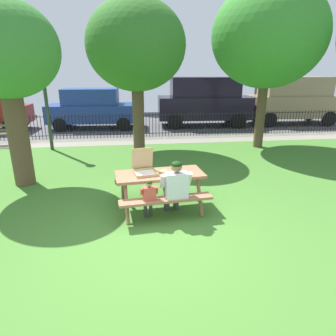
{
  "coord_description": "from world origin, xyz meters",
  "views": [
    {
      "loc": [
        -0.28,
        -4.47,
        2.78
      ],
      "look_at": [
        0.48,
        1.56,
        0.75
      ],
      "focal_mm": 31.34,
      "sensor_mm": 36.0,
      "label": 1
    }
  ],
  "objects_px": {
    "parked_car_right": "(204,100)",
    "tree_midground_left": "(136,46)",
    "tree_near_table": "(268,36)",
    "parked_car_far_right": "(293,99)",
    "lamp_post_walkway": "(43,78)",
    "pizza_box_open": "(144,167)",
    "tree_midground_right": "(5,53)",
    "child_at_table": "(149,196)",
    "pizza_slice_on_table": "(163,171)",
    "adult_at_table": "(175,186)",
    "far_tree_midleft": "(140,56)",
    "picnic_table_foreground": "(160,181)",
    "parked_car_center": "(93,108)",
    "far_tree_center": "(260,49)"
  },
  "relations": [
    {
      "from": "tree_near_table",
      "to": "parked_car_far_right",
      "type": "xyz_separation_m",
      "value": [
        3.87,
        4.67,
        -2.58
      ]
    },
    {
      "from": "lamp_post_walkway",
      "to": "parked_car_center",
      "type": "height_order",
      "value": "lamp_post_walkway"
    },
    {
      "from": "child_at_table",
      "to": "far_tree_midleft",
      "type": "xyz_separation_m",
      "value": [
        0.51,
        16.69,
        3.19
      ]
    },
    {
      "from": "parked_car_right",
      "to": "tree_midground_left",
      "type": "bearing_deg",
      "value": -127.12
    },
    {
      "from": "adult_at_table",
      "to": "parked_car_far_right",
      "type": "xyz_separation_m",
      "value": [
        7.84,
        9.89,
        0.65
      ]
    },
    {
      "from": "adult_at_table",
      "to": "parked_car_far_right",
      "type": "bearing_deg",
      "value": 51.58
    },
    {
      "from": "pizza_box_open",
      "to": "lamp_post_walkway",
      "type": "distance_m",
      "value": 6.3
    },
    {
      "from": "picnic_table_foreground",
      "to": "parked_car_center",
      "type": "distance_m",
      "value": 9.72
    },
    {
      "from": "tree_midground_left",
      "to": "parked_car_right",
      "type": "height_order",
      "value": "tree_midground_left"
    },
    {
      "from": "tree_midground_left",
      "to": "far_tree_center",
      "type": "xyz_separation_m",
      "value": [
        9.22,
        11.36,
        0.7
      ]
    },
    {
      "from": "parked_car_right",
      "to": "child_at_table",
      "type": "bearing_deg",
      "value": -109.29
    },
    {
      "from": "picnic_table_foreground",
      "to": "far_tree_center",
      "type": "height_order",
      "value": "far_tree_center"
    },
    {
      "from": "tree_near_table",
      "to": "parked_car_far_right",
      "type": "height_order",
      "value": "tree_near_table"
    },
    {
      "from": "pizza_box_open",
      "to": "parked_car_right",
      "type": "height_order",
      "value": "parked_car_right"
    },
    {
      "from": "tree_midground_left",
      "to": "parked_car_far_right",
      "type": "relative_size",
      "value": 1.05
    },
    {
      "from": "pizza_box_open",
      "to": "tree_midground_right",
      "type": "height_order",
      "value": "tree_midground_right"
    },
    {
      "from": "far_tree_midleft",
      "to": "child_at_table",
      "type": "bearing_deg",
      "value": -91.73
    },
    {
      "from": "tree_midground_left",
      "to": "parked_car_right",
      "type": "distance_m",
      "value": 6.24
    },
    {
      "from": "parked_car_far_right",
      "to": "far_tree_midleft",
      "type": "distance_m",
      "value": 10.61
    },
    {
      "from": "picnic_table_foreground",
      "to": "adult_at_table",
      "type": "distance_m",
      "value": 0.54
    },
    {
      "from": "lamp_post_walkway",
      "to": "tree_midground_left",
      "type": "distance_m",
      "value": 3.38
    },
    {
      "from": "tree_near_table",
      "to": "parked_car_right",
      "type": "distance_m",
      "value": 5.43
    },
    {
      "from": "child_at_table",
      "to": "pizza_box_open",
      "type": "bearing_deg",
      "value": 94.66
    },
    {
      "from": "picnic_table_foreground",
      "to": "tree_near_table",
      "type": "distance_m",
      "value": 7.15
    },
    {
      "from": "picnic_table_foreground",
      "to": "child_at_table",
      "type": "bearing_deg",
      "value": -114.99
    },
    {
      "from": "pizza_slice_on_table",
      "to": "parked_car_center",
      "type": "relative_size",
      "value": 0.05
    },
    {
      "from": "parked_car_far_right",
      "to": "adult_at_table",
      "type": "bearing_deg",
      "value": -128.42
    },
    {
      "from": "parked_car_right",
      "to": "far_tree_center",
      "type": "xyz_separation_m",
      "value": [
        5.7,
        6.72,
        2.92
      ]
    },
    {
      "from": "child_at_table",
      "to": "tree_near_table",
      "type": "distance_m",
      "value": 7.71
    },
    {
      "from": "picnic_table_foreground",
      "to": "child_at_table",
      "type": "height_order",
      "value": "child_at_table"
    },
    {
      "from": "tree_midground_right",
      "to": "parked_car_far_right",
      "type": "xyz_separation_m",
      "value": [
        11.4,
        7.62,
        -1.84
      ]
    },
    {
      "from": "parked_car_far_right",
      "to": "tree_midground_right",
      "type": "bearing_deg",
      "value": -146.26
    },
    {
      "from": "child_at_table",
      "to": "lamp_post_walkway",
      "type": "relative_size",
      "value": 0.2
    },
    {
      "from": "child_at_table",
      "to": "far_tree_center",
      "type": "bearing_deg",
      "value": 61.15
    },
    {
      "from": "pizza_box_open",
      "to": "tree_midground_right",
      "type": "bearing_deg",
      "value": 150.07
    },
    {
      "from": "adult_at_table",
      "to": "parked_car_center",
      "type": "xyz_separation_m",
      "value": [
        -2.65,
        9.89,
        0.35
      ]
    },
    {
      "from": "child_at_table",
      "to": "tree_midground_right",
      "type": "xyz_separation_m",
      "value": [
        -3.04,
        2.35,
        2.63
      ]
    },
    {
      "from": "pizza_slice_on_table",
      "to": "adult_at_table",
      "type": "bearing_deg",
      "value": -73.97
    },
    {
      "from": "adult_at_table",
      "to": "lamp_post_walkway",
      "type": "bearing_deg",
      "value": 123.01
    },
    {
      "from": "pizza_slice_on_table",
      "to": "lamp_post_walkway",
      "type": "xyz_separation_m",
      "value": [
        -3.56,
        5.16,
        1.76
      ]
    },
    {
      "from": "tree_midground_left",
      "to": "adult_at_table",
      "type": "bearing_deg",
      "value": -84.09
    },
    {
      "from": "far_tree_midleft",
      "to": "lamp_post_walkway",
      "type": "bearing_deg",
      "value": -108.91
    },
    {
      "from": "pizza_slice_on_table",
      "to": "child_at_table",
      "type": "height_order",
      "value": "child_at_table"
    },
    {
      "from": "tree_midground_right",
      "to": "parked_car_far_right",
      "type": "height_order",
      "value": "tree_midground_right"
    },
    {
      "from": "tree_midground_left",
      "to": "parked_car_far_right",
      "type": "height_order",
      "value": "tree_midground_left"
    },
    {
      "from": "parked_car_center",
      "to": "far_tree_midleft",
      "type": "bearing_deg",
      "value": 68.55
    },
    {
      "from": "picnic_table_foreground",
      "to": "pizza_box_open",
      "type": "distance_m",
      "value": 0.43
    },
    {
      "from": "pizza_box_open",
      "to": "far_tree_center",
      "type": "relative_size",
      "value": 0.11
    },
    {
      "from": "pizza_slice_on_table",
      "to": "tree_midground_right",
      "type": "distance_m",
      "value": 4.47
    },
    {
      "from": "picnic_table_foreground",
      "to": "far_tree_midleft",
      "type": "bearing_deg",
      "value": 89.13
    }
  ]
}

